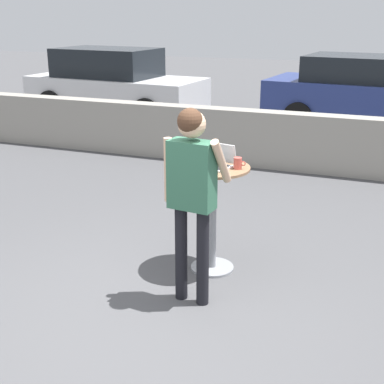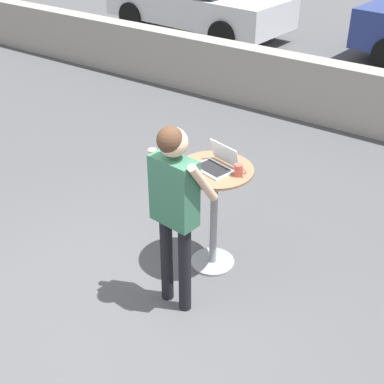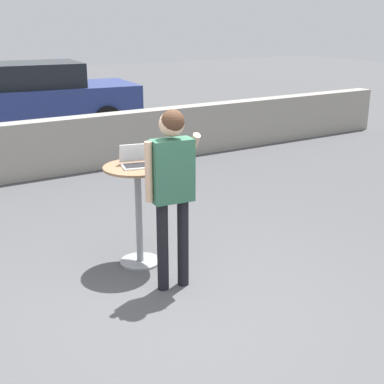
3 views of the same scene
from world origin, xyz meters
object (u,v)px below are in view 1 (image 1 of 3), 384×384
Objects in this scene: parked_car_near_street at (373,93)px; laptop at (215,162)px; parked_car_further_down at (113,83)px; coffee_mug at (238,163)px; cafe_table at (213,202)px; standing_person at (192,182)px.

laptop is at bearing -97.99° from parked_car_near_street.
coffee_mug is at bearing -53.20° from parked_car_further_down.
parked_car_near_street reaches higher than coffee_mug.
standing_person reaches higher than cafe_table.
cafe_table is 8.48m from parked_car_further_down.
laptop reaches higher than cafe_table.
coffee_mug is at bearing 1.75° from cafe_table.
parked_car_further_down reaches higher than coffee_mug.
coffee_mug is (0.23, -0.01, 0.01)m from laptop.
cafe_table is 0.48m from coffee_mug.
laptop is at bearing 91.62° from standing_person.
parked_car_further_down is (-5.99, -0.59, 0.01)m from parked_car_near_street.
parked_car_near_street is at bearing 82.01° from laptop.
laptop is 0.23m from coffee_mug.
parked_car_near_street is at bearing 81.93° from cafe_table.
parked_car_near_street is (1.06, 7.50, 0.09)m from cafe_table.
standing_person is 8.23m from parked_car_near_street.
standing_person is at bearing -88.38° from laptop.
cafe_table is at bearing -178.25° from coffee_mug.
laptop is (0.01, 0.01, 0.40)m from cafe_table.
laptop is 3.38× the size of coffee_mug.
cafe_table is at bearing -98.07° from parked_car_near_street.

